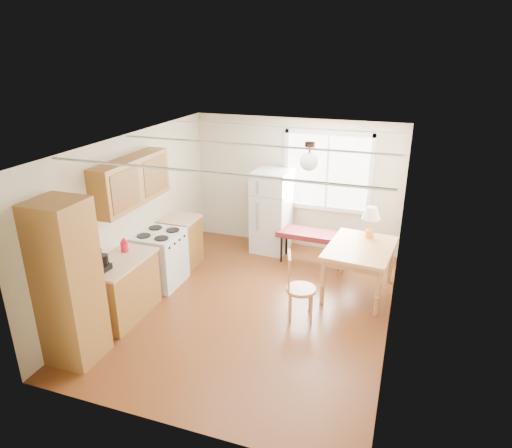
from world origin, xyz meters
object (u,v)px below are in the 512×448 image
at_px(refrigerator, 271,211).
at_px(chair, 295,282).
at_px(bench, 313,236).
at_px(dining_table, 360,252).

height_order(refrigerator, chair, refrigerator).
distance_m(bench, dining_table, 1.27).
height_order(bench, chair, chair).
bearing_deg(refrigerator, chair, -61.05).
bearing_deg(refrigerator, dining_table, -28.39).
xyz_separation_m(dining_table, chair, (-0.79, -1.02, -0.13)).
height_order(bench, dining_table, dining_table).
relative_size(refrigerator, bench, 1.22).
xyz_separation_m(refrigerator, chair, (1.02, -2.15, -0.22)).
bearing_deg(bench, refrigerator, 164.48).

